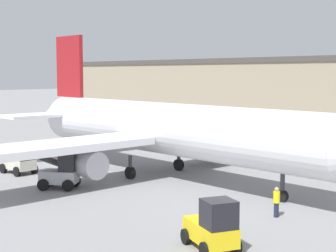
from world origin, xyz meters
name	(u,v)px	position (x,y,z in m)	size (l,w,h in m)	color
ground_plane	(168,177)	(0.00, 0.00, 0.00)	(400.00, 400.00, 0.00)	gray
terminal_building	(281,93)	(-14.11, 36.64, 4.91)	(78.88, 15.73, 9.81)	gray
airplane	(160,129)	(-0.89, 0.03, 3.57)	(35.38, 30.10, 11.11)	white
ground_crew_worker	(276,201)	(11.73, -3.41, 0.88)	(0.36, 0.36, 1.64)	#1E2338
baggage_tug	(20,161)	(-8.92, -7.18, 1.03)	(2.90, 1.89, 2.28)	beige
belt_loader_truck	(62,172)	(-2.25, -7.78, 1.11)	(2.99, 2.85, 2.45)	#B2B2B7
pushback_tug	(213,227)	(12.75, -9.86, 1.06)	(3.19, 2.64, 2.38)	yellow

